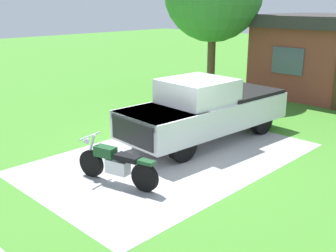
{
  "coord_description": "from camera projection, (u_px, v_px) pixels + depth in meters",
  "views": [
    {
      "loc": [
        7.08,
        -7.41,
        4.02
      ],
      "look_at": [
        -0.08,
        -0.1,
        0.9
      ],
      "focal_mm": 43.51,
      "sensor_mm": 36.0,
      "label": 1
    }
  ],
  "objects": [
    {
      "name": "ground_plane",
      "position": [
        173.0,
        158.0,
        10.98
      ],
      "size": [
        80.0,
        80.0,
        0.0
      ],
      "primitive_type": "plane",
      "color": "#41832A"
    },
    {
      "name": "driveway_pad",
      "position": [
        173.0,
        158.0,
        10.97
      ],
      "size": [
        4.87,
        7.66,
        0.01
      ],
      "primitive_type": "cube",
      "color": "#A1A1A1",
      "rests_on": "ground"
    },
    {
      "name": "motorcycle",
      "position": [
        116.0,
        164.0,
        9.3
      ],
      "size": [
        2.18,
        0.84,
        1.09
      ],
      "color": "black",
      "rests_on": "ground"
    },
    {
      "name": "pickup_truck",
      "position": [
        207.0,
        108.0,
        12.25
      ],
      "size": [
        2.32,
        5.73,
        1.9
      ],
      "color": "black",
      "rests_on": "ground"
    }
  ]
}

